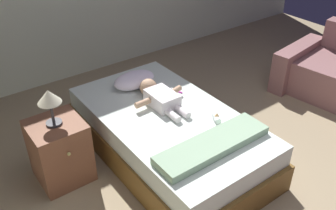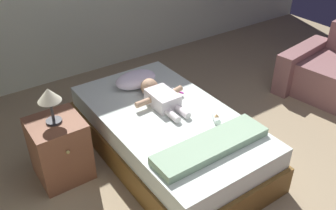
{
  "view_description": "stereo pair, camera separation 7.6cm",
  "coord_description": "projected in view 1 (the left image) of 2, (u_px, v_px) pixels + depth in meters",
  "views": [
    {
      "loc": [
        -1.89,
        -1.26,
        2.29
      ],
      "look_at": [
        -0.29,
        0.9,
        0.56
      ],
      "focal_mm": 38.79,
      "sensor_mm": 36.0,
      "label": 1
    },
    {
      "loc": [
        -1.83,
        -1.31,
        2.29
      ],
      "look_at": [
        -0.29,
        0.9,
        0.56
      ],
      "focal_mm": 38.79,
      "sensor_mm": 36.0,
      "label": 2
    }
  ],
  "objects": [
    {
      "name": "pillow",
      "position": [
        134.0,
        80.0,
        3.64
      ],
      "size": [
        0.44,
        0.26,
        0.16
      ],
      "color": "white",
      "rests_on": "bed"
    },
    {
      "name": "lamp",
      "position": [
        49.0,
        99.0,
        2.82
      ],
      "size": [
        0.19,
        0.19,
        0.32
      ],
      "color": "#333338",
      "rests_on": "nightstand"
    },
    {
      "name": "bed",
      "position": [
        168.0,
        135.0,
        3.39
      ],
      "size": [
        1.11,
        2.0,
        0.46
      ],
      "color": "brown",
      "rests_on": "ground_plane"
    },
    {
      "name": "nightstand",
      "position": [
        60.0,
        151.0,
        3.1
      ],
      "size": [
        0.43,
        0.46,
        0.57
      ],
      "color": "brown",
      "rests_on": "ground_plane"
    },
    {
      "name": "blanket",
      "position": [
        213.0,
        145.0,
        2.84
      ],
      "size": [
        1.0,
        0.27,
        0.07
      ],
      "color": "#97B996",
      "rests_on": "bed"
    },
    {
      "name": "ground_plane",
      "position": [
        260.0,
        197.0,
        3.04
      ],
      "size": [
        8.0,
        8.0,
        0.0
      ],
      "primitive_type": "plane",
      "color": "#9C8867"
    },
    {
      "name": "toothbrush",
      "position": [
        176.0,
        91.0,
        3.6
      ],
      "size": [
        0.06,
        0.13,
        0.02
      ],
      "color": "#BD30AA",
      "rests_on": "bed"
    },
    {
      "name": "baby_bottle",
      "position": [
        217.0,
        118.0,
        3.16
      ],
      "size": [
        0.1,
        0.13,
        0.08
      ],
      "color": "white",
      "rests_on": "bed"
    },
    {
      "name": "baby",
      "position": [
        159.0,
        96.0,
        3.39
      ],
      "size": [
        0.52,
        0.63,
        0.17
      ],
      "color": "white",
      "rests_on": "bed"
    }
  ]
}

